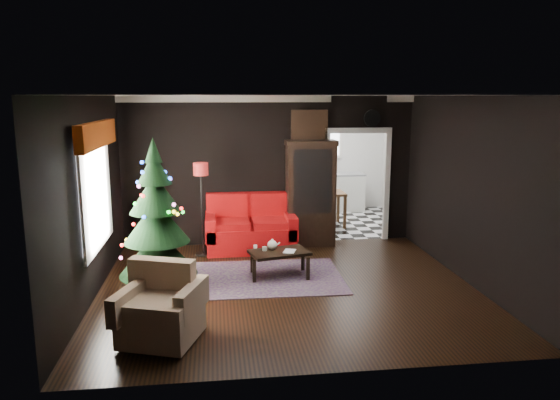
{
  "coord_description": "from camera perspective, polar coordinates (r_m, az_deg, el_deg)",
  "views": [
    {
      "loc": [
        -1.04,
        -7.37,
        2.79
      ],
      "look_at": [
        0.0,
        0.9,
        1.15
      ],
      "focal_mm": 33.92,
      "sensor_mm": 36.0,
      "label": 1
    }
  ],
  "objects": [
    {
      "name": "kitchen_counter",
      "position": [
        13.07,
        5.05,
        0.78
      ],
      "size": [
        1.8,
        0.6,
        0.9
      ],
      "primitive_type": "cube",
      "color": "white",
      "rests_on": "ground"
    },
    {
      "name": "book",
      "position": [
        8.22,
        0.45,
        -4.8
      ],
      "size": [
        0.17,
        0.07,
        0.23
      ],
      "primitive_type": "imported",
      "rotation": [
        0.0,
        0.0,
        -0.35
      ],
      "color": "#887553",
      "rests_on": "coffee_table"
    },
    {
      "name": "painting",
      "position": [
        10.0,
        3.19,
        8.02
      ],
      "size": [
        0.62,
        0.05,
        0.52
      ],
      "primitive_type": "cube",
      "color": "#AC7238",
      "rests_on": "wall_back"
    },
    {
      "name": "ceiling",
      "position": [
        7.44,
        0.88,
        11.22
      ],
      "size": [
        5.5,
        5.5,
        0.0
      ],
      "primitive_type": "plane",
      "rotation": [
        3.14,
        0.0,
        0.0
      ],
      "color": "white",
      "rests_on": "ground"
    },
    {
      "name": "teapot",
      "position": [
        8.33,
        -0.84,
        -4.83
      ],
      "size": [
        0.23,
        0.23,
        0.16
      ],
      "primitive_type": null,
      "rotation": [
        0.0,
        0.0,
        0.37
      ],
      "color": "white",
      "rests_on": "coffee_table"
    },
    {
      "name": "valance",
      "position": [
        7.75,
        -19.13,
        6.68
      ],
      "size": [
        0.12,
        2.1,
        0.35
      ],
      "primitive_type": "cube",
      "color": "#842D07",
      "rests_on": "wall_left"
    },
    {
      "name": "wall_back",
      "position": [
        10.02,
        -1.14,
        3.16
      ],
      "size": [
        5.5,
        0.0,
        5.5
      ],
      "primitive_type": "plane",
      "rotation": [
        1.57,
        0.0,
        0.0
      ],
      "color": "black",
      "rests_on": "ground"
    },
    {
      "name": "loveseat",
      "position": [
        9.71,
        -3.19,
        -2.52
      ],
      "size": [
        1.7,
        0.9,
        1.0
      ],
      "primitive_type": null,
      "color": "#9E120F",
      "rests_on": "ground"
    },
    {
      "name": "cup_a",
      "position": [
        8.44,
        -2.68,
        -5.03
      ],
      "size": [
        0.06,
        0.06,
        0.05
      ],
      "primitive_type": "cylinder",
      "rotation": [
        0.0,
        0.0,
        0.01
      ],
      "color": "white",
      "rests_on": "coffee_table"
    },
    {
      "name": "coffee_table",
      "position": [
        8.34,
        -0.07,
        -6.86
      ],
      "size": [
        1.0,
        0.74,
        0.4
      ],
      "primitive_type": null,
      "rotation": [
        0.0,
        0.0,
        0.24
      ],
      "color": "black",
      "rests_on": "rug"
    },
    {
      "name": "rug",
      "position": [
        8.35,
        -1.55,
        -8.35
      ],
      "size": [
        2.41,
        1.78,
        0.01
      ],
      "primitive_type": "cube",
      "rotation": [
        0.0,
        0.0,
        -0.02
      ],
      "color": "#5C424E",
      "rests_on": "ground"
    },
    {
      "name": "wall_clock",
      "position": [
        10.27,
        9.88,
        8.69
      ],
      "size": [
        0.32,
        0.32,
        0.06
      ],
      "primitive_type": "cylinder",
      "color": "white",
      "rests_on": "wall_back"
    },
    {
      "name": "doorway",
      "position": [
        10.39,
        8.23,
        1.37
      ],
      "size": [
        1.1,
        0.1,
        2.1
      ],
      "primitive_type": null,
      "color": "white",
      "rests_on": "ground"
    },
    {
      "name": "wall_right",
      "position": [
        8.4,
        19.77,
        0.95
      ],
      "size": [
        0.0,
        5.5,
        5.5
      ],
      "primitive_type": "plane",
      "rotation": [
        1.57,
        0.0,
        -1.57
      ],
      "color": "black",
      "rests_on": "ground"
    },
    {
      "name": "christmas_tree",
      "position": [
        7.91,
        -13.2,
        -1.87
      ],
      "size": [
        1.44,
        1.44,
        2.19
      ],
      "primitive_type": null,
      "rotation": [
        0.0,
        0.0,
        0.31
      ],
      "color": "black",
      "rests_on": "ground"
    },
    {
      "name": "floor",
      "position": [
        7.94,
        0.82,
        -9.42
      ],
      "size": [
        5.5,
        5.5,
        0.0
      ],
      "primitive_type": "plane",
      "color": "black",
      "rests_on": "ground"
    },
    {
      "name": "wall_front",
      "position": [
        5.17,
        4.73,
        -4.5
      ],
      "size": [
        5.5,
        0.0,
        5.5
      ],
      "primitive_type": "plane",
      "rotation": [
        -1.57,
        0.0,
        0.0
      ],
      "color": "black",
      "rests_on": "ground"
    },
    {
      "name": "curio_cabinet",
      "position": [
        9.97,
        3.3,
        0.48
      ],
      "size": [
        0.9,
        0.45,
        1.9
      ],
      "primitive_type": null,
      "color": "black",
      "rests_on": "ground"
    },
    {
      "name": "kitchen_window",
      "position": [
        13.15,
        4.91,
        6.34
      ],
      "size": [
        0.7,
        0.06,
        0.7
      ],
      "primitive_type": "cube",
      "color": "white",
      "rests_on": "ground"
    },
    {
      "name": "floor_lamp",
      "position": [
        9.41,
        -8.42,
        -1.01
      ],
      "size": [
        0.35,
        0.35,
        1.65
      ],
      "primitive_type": null,
      "rotation": [
        0.0,
        0.0,
        0.28
      ],
      "color": "black",
      "rests_on": "ground"
    },
    {
      "name": "left_window",
      "position": [
        7.86,
        -19.32,
        0.69
      ],
      "size": [
        0.05,
        1.6,
        1.4
      ],
      "primitive_type": "cube",
      "color": "white",
      "rests_on": "wall_left"
    },
    {
      "name": "wall_left",
      "position": [
        7.69,
        -19.9,
        0.05
      ],
      "size": [
        0.0,
        5.5,
        5.5
      ],
      "primitive_type": "plane",
      "rotation": [
        1.57,
        0.0,
        1.57
      ],
      "color": "black",
      "rests_on": "ground"
    },
    {
      "name": "cup_b",
      "position": [
        8.3,
        -1.69,
        -5.26
      ],
      "size": [
        0.08,
        0.08,
        0.06
      ],
      "primitive_type": "cylinder",
      "rotation": [
        0.0,
        0.0,
        0.15
      ],
      "color": "silver",
      "rests_on": "coffee_table"
    },
    {
      "name": "armchair",
      "position": [
        6.31,
        -12.75,
        -10.83
      ],
      "size": [
        1.07,
        1.07,
        0.86
      ],
      "primitive_type": null,
      "rotation": [
        0.0,
        0.0,
        -0.34
      ],
      "color": "tan",
      "rests_on": "ground"
    },
    {
      "name": "kitchen_floor",
      "position": [
        12.02,
        6.21,
        -2.35
      ],
      "size": [
        3.0,
        3.0,
        0.0
      ],
      "primitive_type": "plane",
      "color": "white",
      "rests_on": "ground"
    },
    {
      "name": "kitchen_table",
      "position": [
        11.59,
        5.15,
        -0.94
      ],
      "size": [
        0.7,
        0.7,
        0.75
      ],
      "primitive_type": null,
      "color": "brown",
      "rests_on": "ground"
    }
  ]
}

